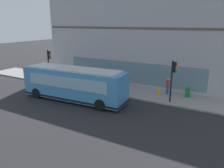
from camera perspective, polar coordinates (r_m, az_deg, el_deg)
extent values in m
plane|color=#262628|center=(19.80, -3.35, -5.20)|extent=(120.00, 120.00, 0.00)
cube|color=gray|center=(23.57, 2.71, -1.52)|extent=(4.04, 40.00, 0.15)
cube|color=#A8A8AD|center=(28.56, 8.97, 13.19)|extent=(9.11, 23.28, 11.74)
cube|color=brown|center=(24.47, 5.27, 14.28)|extent=(0.36, 22.81, 0.24)
cube|color=slate|center=(24.99, 4.90, 3.07)|extent=(0.12, 16.29, 2.40)
cube|color=#3F8CC6|center=(20.56, -9.81, 0.08)|extent=(3.03, 10.12, 2.70)
cube|color=silver|center=(20.23, -10.00, 3.93)|extent=(2.60, 9.10, 0.12)
cube|color=#8CB2C6|center=(23.67, -19.70, 2.58)|extent=(2.20, 0.20, 1.20)
cube|color=#8CB2C6|center=(21.46, -7.88, 1.94)|extent=(0.50, 8.19, 1.00)
cube|color=#8CB2C6|center=(19.48, -12.05, 0.30)|extent=(0.50, 8.19, 1.00)
cube|color=black|center=(20.90, -9.66, -3.00)|extent=(3.07, 10.16, 0.20)
cylinder|color=black|center=(23.91, -15.08, -0.74)|extent=(0.35, 1.01, 1.00)
cylinder|color=black|center=(22.33, -18.94, -2.24)|extent=(0.35, 1.01, 1.00)
cylinder|color=black|center=(20.14, 0.15, -3.30)|extent=(0.35, 1.01, 1.00)
cylinder|color=black|center=(18.23, -3.05, -5.42)|extent=(0.35, 1.01, 1.00)
cylinder|color=black|center=(19.96, 15.16, 0.57)|extent=(0.14, 0.14, 3.76)
cube|color=black|center=(19.62, 15.97, 4.25)|extent=(0.32, 0.24, 0.90)
sphere|color=red|center=(19.54, 16.40, 5.00)|extent=(0.20, 0.20, 0.20)
sphere|color=yellow|center=(19.59, 16.34, 4.20)|extent=(0.20, 0.20, 0.20)
sphere|color=green|center=(19.65, 16.28, 3.40)|extent=(0.20, 0.20, 0.20)
cylinder|color=black|center=(27.33, -16.15, 4.54)|extent=(0.14, 0.14, 3.77)
cube|color=black|center=(26.98, -16.08, 7.28)|extent=(0.32, 0.24, 0.90)
sphere|color=red|center=(26.85, -15.93, 7.86)|extent=(0.20, 0.20, 0.20)
sphere|color=yellow|center=(26.88, -15.88, 7.27)|extent=(0.20, 0.20, 0.20)
sphere|color=green|center=(26.92, -15.84, 6.68)|extent=(0.20, 0.20, 0.20)
cylinder|color=yellow|center=(22.06, 11.96, -2.13)|extent=(0.24, 0.24, 0.55)
sphere|color=yellow|center=(21.95, 12.01, -1.25)|extent=(0.22, 0.22, 0.22)
cylinder|color=yellow|center=(22.00, 12.39, -2.07)|extent=(0.10, 0.12, 0.10)
cylinder|color=yellow|center=(22.20, 12.10, -1.89)|extent=(0.12, 0.10, 0.10)
cylinder|color=#3359A5|center=(25.27, 0.69, 0.78)|extent=(0.14, 0.14, 0.77)
cylinder|color=#3359A5|center=(25.12, 0.46, 0.70)|extent=(0.14, 0.14, 0.77)
cylinder|color=#3359A5|center=(25.02, 0.58, 2.27)|extent=(0.32, 0.32, 0.61)
sphere|color=tan|center=(24.93, 0.59, 3.19)|extent=(0.21, 0.21, 0.21)
cylinder|color=#3359A5|center=(22.45, 14.36, -1.61)|extent=(0.14, 0.14, 0.82)
cylinder|color=#3359A5|center=(22.36, 13.97, -1.66)|extent=(0.14, 0.14, 0.82)
cylinder|color=#B23338|center=(22.20, 14.29, 0.16)|extent=(0.32, 0.32, 0.65)
sphere|color=tan|center=(22.09, 14.37, 1.24)|extent=(0.22, 0.22, 0.22)
cube|color=#197233|center=(22.20, 19.10, -2.09)|extent=(0.44, 0.40, 0.90)
cube|color=#8CB2C6|center=(22.12, 19.68, -1.72)|extent=(0.35, 0.03, 0.30)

